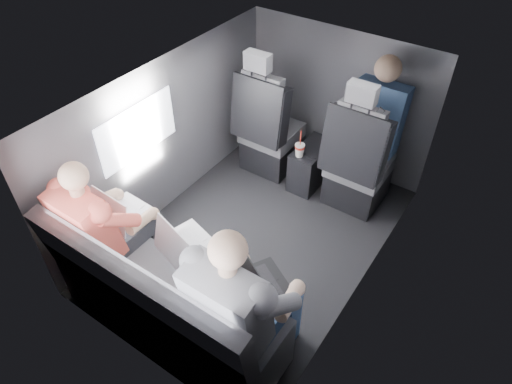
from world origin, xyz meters
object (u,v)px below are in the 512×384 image
Objects in this scene: rear_bench at (166,305)px; passenger_front_right at (378,118)px; laptop_black at (262,283)px; center_console at (311,165)px; front_seat_left at (268,134)px; soda_cup at (300,150)px; laptop_silver at (185,245)px; passenger_rear_right at (243,304)px; laptop_white at (122,212)px; front_seat_right at (357,167)px; passenger_rear_left at (106,226)px.

passenger_front_right is (0.46, 2.16, 0.45)m from rear_bench.
center_console is at bearing 108.44° from laptop_black.
front_seat_left reaches higher than soda_cup.
passenger_rear_right is (0.57, -0.17, 0.02)m from laptop_silver.
front_seat_left is 3.51× the size of laptop_white.
soda_cup is at bearing -164.71° from front_seat_right.
passenger_rear_left reaches higher than laptop_white.
laptop_white is 1.13m from laptop_black.
rear_bench reaches higher than laptop_white.
passenger_rear_left is 1.38× the size of passenger_front_right.
laptop_white is (-0.13, -1.65, 0.24)m from front_seat_left.
front_seat_left is at bearing 86.15° from passenger_rear_left.
laptop_black is at bearing -87.29° from passenger_front_right.
rear_bench is (0.45, -1.90, -0.09)m from front_seat_left.
rear_bench is at bearing -85.53° from laptop_silver.
front_seat_right is 1.83m from passenger_rear_right.
center_console is at bearing 89.31° from laptop_silver.
center_console is at bearing 71.12° from laptop_white.
front_seat_left reaches higher than center_console.
laptop_white is at bearing -109.57° from soda_cup.
front_seat_left is 2.08m from passenger_rear_right.
soda_cup is at bearing 91.26° from rear_bench.
laptop_black is 0.48× the size of passenger_front_right.
laptop_silver is (0.43, -1.64, 0.24)m from front_seat_left.
laptop_black is (0.59, -1.48, 0.16)m from soda_cup.
passenger_front_right is at bearing 92.71° from laptop_black.
laptop_white is 0.41× the size of passenger_front_right.
rear_bench is at bearing -102.11° from passenger_front_right.
front_seat_left reaches higher than laptop_silver.
laptop_silver is at bearing -89.29° from soda_cup.
laptop_silver reaches higher than center_console.
laptop_silver is (0.56, 0.01, 0.00)m from laptop_white.
laptop_silver reaches higher than soda_cup.
front_seat_right is 1.63m from laptop_black.
front_seat_right is 0.97× the size of passenger_rear_right.
passenger_rear_left is (-0.57, -1.85, 0.43)m from center_console.
front_seat_right is at bearing 0.00° from front_seat_left.
front_seat_left is 2.93× the size of laptop_silver.
passenger_rear_right is at bearing -73.38° from center_console.
laptop_silver is 0.57m from laptop_black.
soda_cup is at bearing -18.02° from front_seat_left.
soda_cup is 0.73× the size of laptop_white.
center_console is 1.98m from passenger_rear_left.
front_seat_left reaches higher than laptop_white.
laptop_silver is 1.02× the size of laptop_black.
laptop_white is at bearing 172.23° from passenger_rear_right.
laptop_black is at bearing 27.43° from rear_bench.
rear_bench reaches higher than laptop_silver.
laptop_black is (0.57, 0.03, -0.01)m from laptop_silver.
laptop_white reaches higher than center_console.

